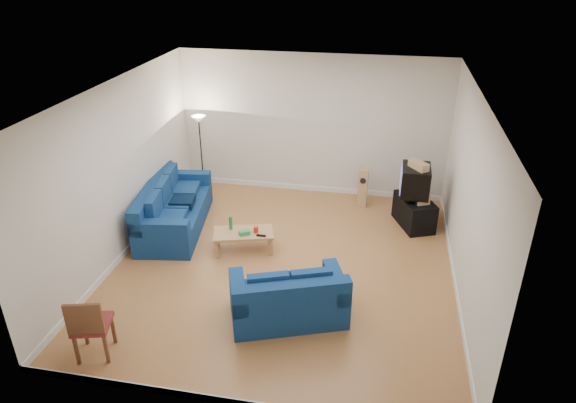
% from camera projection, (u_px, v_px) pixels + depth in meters
% --- Properties ---
extents(room, '(6.01, 6.51, 3.21)m').
position_uv_depth(room, '(284.00, 188.00, 8.65)').
color(room, brown).
rests_on(room, ground).
extents(sofa_three_seat, '(1.46, 2.65, 0.97)m').
position_uv_depth(sofa_three_seat, '(172.00, 212.00, 10.44)').
color(sofa_three_seat, navy).
rests_on(sofa_three_seat, ground).
extents(sofa_loveseat, '(1.97, 1.52, 0.87)m').
position_uv_depth(sofa_loveseat, '(289.00, 301.00, 7.86)').
color(sofa_loveseat, navy).
rests_on(sofa_loveseat, ground).
extents(coffee_table, '(1.21, 0.83, 0.40)m').
position_uv_depth(coffee_table, '(243.00, 234.00, 9.64)').
color(coffee_table, tan).
rests_on(coffee_table, ground).
extents(bottle, '(0.08, 0.08, 0.27)m').
position_uv_depth(bottle, '(231.00, 223.00, 9.65)').
color(bottle, '#197233').
rests_on(bottle, coffee_table).
extents(tissue_box, '(0.23, 0.19, 0.08)m').
position_uv_depth(tissue_box, '(244.00, 233.00, 9.51)').
color(tissue_box, green).
rests_on(tissue_box, coffee_table).
extents(red_canister, '(0.10, 0.10, 0.13)m').
position_uv_depth(red_canister, '(256.00, 229.00, 9.57)').
color(red_canister, red).
rests_on(red_canister, coffee_table).
extents(remote, '(0.18, 0.06, 0.02)m').
position_uv_depth(remote, '(261.00, 236.00, 9.47)').
color(remote, black).
rests_on(remote, coffee_table).
extents(tv_stand, '(0.89, 1.13, 0.61)m').
position_uv_depth(tv_stand, '(414.00, 212.00, 10.55)').
color(tv_stand, black).
rests_on(tv_stand, ground).
extents(av_receiver, '(0.43, 0.48, 0.09)m').
position_uv_depth(av_receiver, '(414.00, 197.00, 10.38)').
color(av_receiver, black).
rests_on(av_receiver, tv_stand).
extents(television, '(0.58, 0.76, 0.58)m').
position_uv_depth(television, '(415.00, 180.00, 10.28)').
color(television, black).
rests_on(television, av_receiver).
extents(centre_speaker, '(0.41, 0.46, 0.15)m').
position_uv_depth(centre_speaker, '(419.00, 165.00, 10.04)').
color(centre_speaker, tan).
rests_on(centre_speaker, television).
extents(speaker_left, '(0.21, 0.28, 0.89)m').
position_uv_depth(speaker_left, '(363.00, 187.00, 11.30)').
color(speaker_left, tan).
rests_on(speaker_left, ground).
extents(speaker_right, '(0.32, 0.29, 0.87)m').
position_uv_depth(speaker_right, '(421.00, 211.00, 10.30)').
color(speaker_right, tan).
rests_on(speaker_right, ground).
extents(floor_lamp, '(0.32, 0.32, 1.85)m').
position_uv_depth(floor_lamp, '(199.00, 130.00, 11.42)').
color(floor_lamp, black).
rests_on(floor_lamp, ground).
extents(dining_chair, '(0.60, 0.60, 1.03)m').
position_uv_depth(dining_chair, '(90.00, 325.00, 7.01)').
color(dining_chair, brown).
rests_on(dining_chair, ground).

